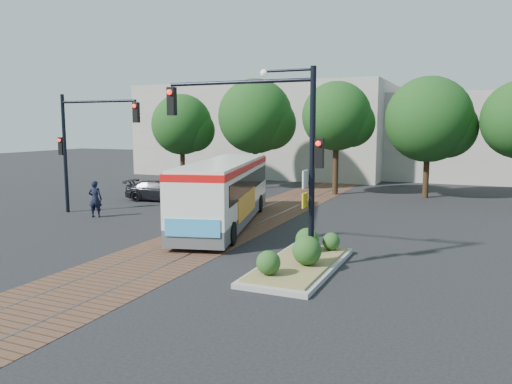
% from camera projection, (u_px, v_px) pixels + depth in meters
% --- Properties ---
extents(ground, '(120.00, 120.00, 0.00)m').
position_uv_depth(ground, '(185.00, 247.00, 18.42)').
color(ground, black).
rests_on(ground, ground).
extents(trackbed, '(3.60, 40.00, 0.02)m').
position_uv_depth(trackbed, '(232.00, 227.00, 22.05)').
color(trackbed, '#533526').
rests_on(trackbed, ground).
extents(tree_row, '(26.40, 5.60, 7.67)m').
position_uv_depth(tree_row, '(334.00, 119.00, 32.21)').
color(tree_row, '#382314').
rests_on(tree_row, ground).
extents(warehouses, '(40.00, 13.00, 8.00)m').
position_uv_depth(warehouses, '(350.00, 133.00, 44.23)').
color(warehouses, '#ADA899').
rests_on(warehouses, ground).
extents(city_bus, '(4.98, 10.97, 2.88)m').
position_uv_depth(city_bus, '(225.00, 189.00, 22.42)').
color(city_bus, '#4D4D4F').
rests_on(city_bus, ground).
extents(traffic_island, '(2.20, 5.20, 1.13)m').
position_uv_depth(traffic_island, '(301.00, 258.00, 15.65)').
color(traffic_island, gray).
rests_on(traffic_island, ground).
extents(signal_pole_main, '(5.49, 0.46, 6.00)m').
position_uv_depth(signal_pole_main, '(274.00, 135.00, 15.60)').
color(signal_pole_main, black).
rests_on(signal_pole_main, ground).
extents(signal_pole_left, '(4.99, 0.34, 6.00)m').
position_uv_depth(signal_pole_left, '(81.00, 137.00, 24.85)').
color(signal_pole_left, black).
rests_on(signal_pole_left, ground).
extents(officer, '(0.76, 0.62, 1.80)m').
position_uv_depth(officer, '(95.00, 199.00, 24.24)').
color(officer, black).
rests_on(officer, ground).
extents(parked_car, '(4.38, 2.16, 1.22)m').
position_uv_depth(parked_car, '(160.00, 191.00, 29.57)').
color(parked_car, black).
rests_on(parked_car, ground).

